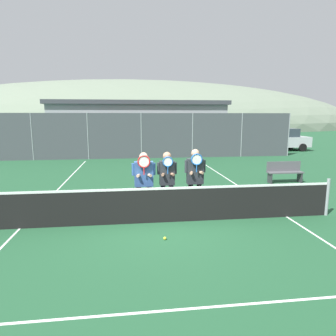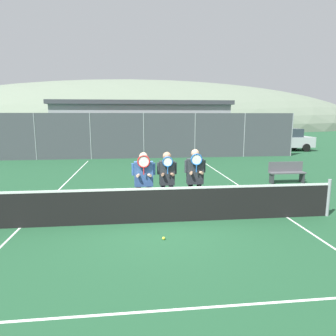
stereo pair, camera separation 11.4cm
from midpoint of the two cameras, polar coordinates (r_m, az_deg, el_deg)
ground_plane at (r=7.74m, az=-1.85°, el=-10.32°), size 120.00×120.00×0.00m
hill_distant at (r=73.69m, az=-6.80°, el=7.71°), size 109.83×61.02×21.36m
clubhouse_building at (r=28.70m, az=-5.69°, el=8.55°), size 16.11×5.50×4.03m
fence_back at (r=19.12m, az=-5.26°, el=6.10°), size 19.89×0.06×2.86m
tennis_net at (r=7.59m, az=-1.87°, el=-6.97°), size 9.17×0.09×1.01m
court_line_left_sideline at (r=10.92m, az=-21.58°, el=-4.97°), size 0.05×16.00×0.01m
court_line_right_sideline at (r=11.33m, az=14.09°, el=-4.04°), size 0.05×16.00×0.01m
court_line_service_near at (r=4.63m, az=2.70°, el=-25.25°), size 6.81×0.05×0.01m
player_leftmost at (r=7.96m, az=-5.04°, el=-1.93°), size 0.63×0.34×1.73m
player_center_left at (r=8.10m, az=-0.59°, el=-1.84°), size 0.53×0.34×1.72m
player_center_right at (r=8.08m, az=4.77°, el=-1.55°), size 0.57×0.34×1.80m
car_far_left at (r=22.73m, az=-18.19°, el=4.84°), size 4.41×2.01×1.69m
car_left_of_center at (r=22.11m, az=-4.62°, el=5.32°), size 4.64×1.93×1.83m
car_center at (r=23.13m, az=8.81°, el=5.39°), size 4.51×1.99×1.79m
car_right_of_center at (r=25.09m, az=20.42°, el=5.16°), size 4.38×1.91×1.72m
bench_courtside at (r=12.99m, az=21.08°, el=-0.63°), size 1.45×0.36×0.85m
tennis_ball_on_court at (r=6.71m, az=-1.10°, el=-13.24°), size 0.07×0.07×0.07m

